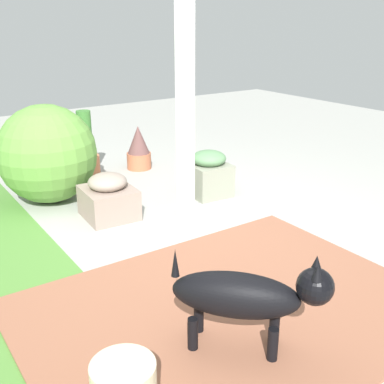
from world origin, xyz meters
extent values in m
plane|color=#A4A49D|center=(0.00, 0.00, 0.00)|extent=(12.00, 12.00, 0.00)
cube|color=#955C43|center=(-0.97, 0.45, 0.01)|extent=(1.80, 2.40, 0.02)
cube|color=white|center=(0.37, -0.13, 1.12)|extent=(0.12, 0.12, 2.25)
cube|color=gray|center=(0.71, -0.63, 0.16)|extent=(0.40, 0.40, 0.32)
ellipsoid|color=#5C895A|center=(0.71, -0.63, 0.38)|extent=(0.33, 0.33, 0.15)
cube|color=gray|center=(0.76, 0.43, 0.13)|extent=(0.49, 0.45, 0.27)
ellipsoid|color=gray|center=(0.76, 0.43, 0.33)|extent=(0.34, 0.34, 0.15)
sphere|color=#5E943D|center=(1.45, 0.71, 0.46)|extent=(0.92, 0.92, 0.92)
cylinder|color=#C7734D|center=(2.00, 0.10, 0.11)|extent=(0.28, 0.28, 0.22)
cylinder|color=#3C7631|center=(2.00, 0.10, 0.47)|extent=(0.16, 0.16, 0.50)
cylinder|color=#B26242|center=(1.88, -0.48, 0.09)|extent=(0.28, 0.28, 0.19)
cone|color=brown|center=(1.88, -0.48, 0.34)|extent=(0.25, 0.25, 0.32)
ellipsoid|color=black|center=(-1.25, 0.64, 0.32)|extent=(0.64, 0.62, 0.24)
sphere|color=black|center=(-1.53, 0.38, 0.42)|extent=(0.19, 0.19, 0.19)
cone|color=black|center=(-1.50, 0.34, 0.53)|extent=(0.06, 0.06, 0.08)
cone|color=black|center=(-1.57, 0.41, 0.53)|extent=(0.06, 0.06, 0.08)
cylinder|color=black|center=(-1.35, 0.45, 0.10)|extent=(0.06, 0.06, 0.20)
cylinder|color=black|center=(-1.45, 0.56, 0.10)|extent=(0.06, 0.06, 0.20)
cylinder|color=black|center=(-1.05, 0.73, 0.10)|extent=(0.06, 0.06, 0.20)
cylinder|color=black|center=(-1.15, 0.84, 0.10)|extent=(0.06, 0.06, 0.20)
cone|color=black|center=(-1.02, 0.86, 0.47)|extent=(0.04, 0.04, 0.16)
camera|label=1|loc=(-2.87, 2.03, 1.66)|focal=44.70mm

